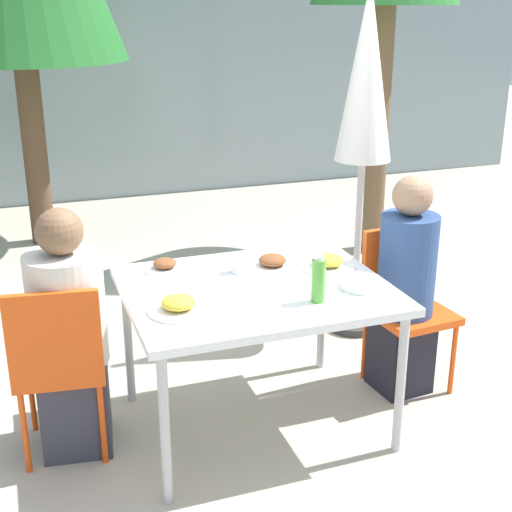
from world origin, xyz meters
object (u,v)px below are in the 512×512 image
at_px(closed_umbrella, 366,88).
at_px(drinking_cup, 238,263).
at_px(bottle, 318,280).
at_px(chair_left, 59,358).
at_px(chair_right, 403,295).
at_px(person_left, 70,340).
at_px(salad_bowl, 360,283).
at_px(person_right, 405,291).

bearing_deg(closed_umbrella, drinking_cup, -146.71).
relative_size(bottle, drinking_cup, 2.25).
bearing_deg(chair_left, chair_right, 11.32).
bearing_deg(person_left, chair_left, -121.97).
xyz_separation_m(person_left, bottle, (1.06, -0.38, 0.30)).
bearing_deg(salad_bowl, person_right, 32.51).
relative_size(bottle, salad_bowl, 1.16).
height_order(person_left, salad_bowl, person_left).
height_order(person_left, chair_right, person_left).
bearing_deg(salad_bowl, chair_right, 37.33).
distance_m(bottle, salad_bowl, 0.28).
height_order(chair_right, bottle, bottle).
relative_size(person_right, salad_bowl, 6.43).
bearing_deg(person_right, chair_right, -121.97).
height_order(person_right, closed_umbrella, closed_umbrella).
bearing_deg(chair_right, chair_left, -1.38).
relative_size(closed_umbrella, drinking_cup, 22.32).
bearing_deg(drinking_cup, person_right, -7.82).
distance_m(person_left, closed_umbrella, 2.22).
height_order(chair_left, salad_bowl, chair_left).
relative_size(person_right, bottle, 5.53).
bearing_deg(chair_left, person_right, 8.71).
bearing_deg(bottle, closed_umbrella, 55.05).
bearing_deg(person_right, closed_umbrella, -103.91).
relative_size(person_left, chair_right, 1.36).
relative_size(person_left, bottle, 5.47).
bearing_deg(person_left, bottle, -12.00).
relative_size(chair_left, chair_right, 1.00).
bearing_deg(person_left, chair_right, 9.09).
bearing_deg(closed_umbrella, bottle, -124.95).
xyz_separation_m(chair_left, salad_bowl, (1.37, -0.23, 0.26)).
bearing_deg(chair_left, closed_umbrella, 30.80).
xyz_separation_m(chair_left, person_right, (1.79, 0.03, 0.06)).
relative_size(drinking_cup, salad_bowl, 0.52).
height_order(closed_umbrella, drinking_cup, closed_umbrella).
bearing_deg(salad_bowl, closed_umbrella, 62.95).
height_order(chair_left, chair_right, same).
bearing_deg(person_right, person_left, -6.37).
bearing_deg(bottle, person_left, 160.35).
distance_m(person_left, bottle, 1.17).
bearing_deg(drinking_cup, salad_bowl, -39.04).
height_order(person_right, salad_bowl, person_right).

